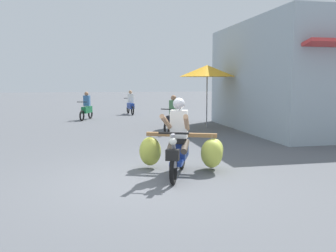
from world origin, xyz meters
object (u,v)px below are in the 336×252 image
(motorbike_main_loaded, at_px, (186,148))
(market_umbrella_near_shop, at_px, (207,71))
(motorbike_distant_far_ahead, at_px, (173,118))
(motorbike_distant_ahead_right, at_px, (130,105))
(motorbike_distant_ahead_left, at_px, (87,108))

(motorbike_main_loaded, xyz_separation_m, market_umbrella_near_shop, (2.70, 6.96, 1.82))
(motorbike_main_loaded, distance_m, market_umbrella_near_shop, 7.69)
(motorbike_distant_far_ahead, bearing_deg, motorbike_distant_ahead_right, 95.86)
(market_umbrella_near_shop, bearing_deg, motorbike_distant_ahead_right, 110.50)
(motorbike_main_loaded, xyz_separation_m, motorbike_distant_ahead_left, (-2.22, 11.14, 0.06))
(motorbike_distant_far_ahead, relative_size, market_umbrella_near_shop, 0.54)
(motorbike_distant_far_ahead, bearing_deg, motorbike_main_loaded, -100.02)
(motorbike_main_loaded, distance_m, motorbike_distant_ahead_right, 13.60)
(market_umbrella_near_shop, bearing_deg, motorbike_distant_far_ahead, -144.96)
(motorbike_distant_ahead_left, distance_m, motorbike_distant_far_ahead, 6.26)
(motorbike_distant_far_ahead, bearing_deg, motorbike_distant_ahead_left, 121.18)
(motorbike_distant_ahead_right, bearing_deg, market_umbrella_near_shop, -69.50)
(motorbike_main_loaded, bearing_deg, motorbike_distant_ahead_right, 89.07)
(motorbike_distant_ahead_right, bearing_deg, motorbike_distant_far_ahead, -84.14)
(motorbike_main_loaded, height_order, market_umbrella_near_shop, market_umbrella_near_shop)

